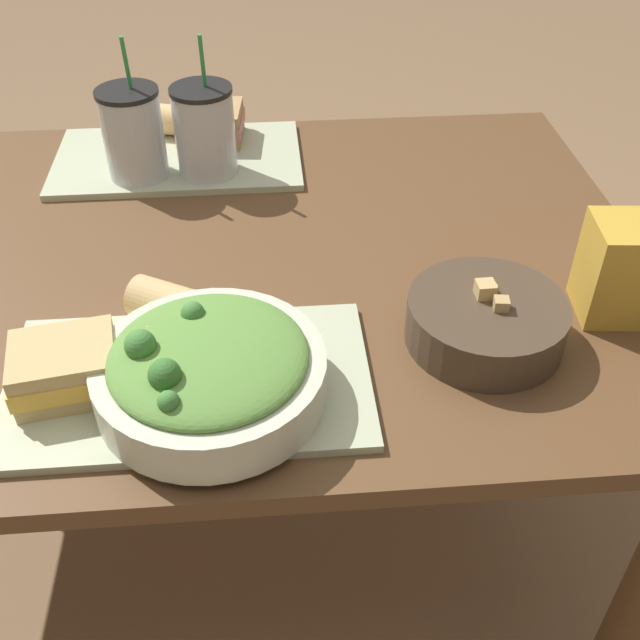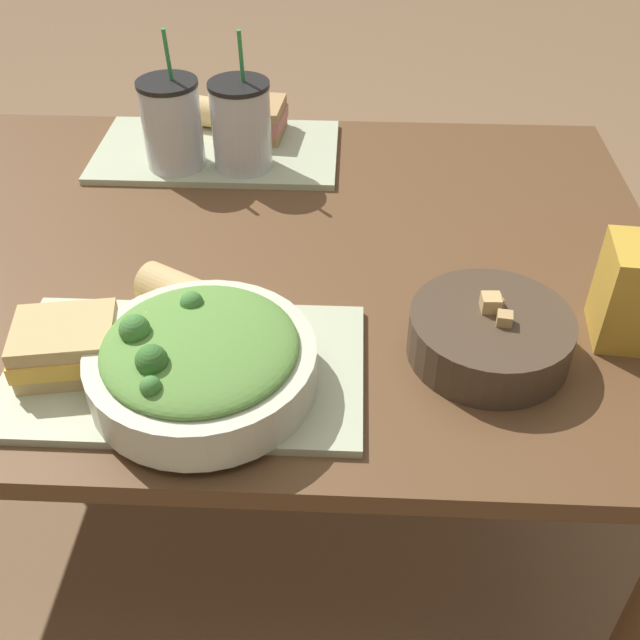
{
  "view_description": "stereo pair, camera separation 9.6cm",
  "coord_description": "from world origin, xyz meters",
  "px_view_note": "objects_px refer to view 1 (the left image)",
  "views": [
    {
      "loc": [
        0.16,
        -0.97,
        1.39
      ],
      "look_at": [
        0.22,
        -0.23,
        0.78
      ],
      "focal_mm": 42.0,
      "sensor_mm": 36.0,
      "label": 1
    },
    {
      "loc": [
        0.25,
        -0.97,
        1.39
      ],
      "look_at": [
        0.22,
        -0.23,
        0.78
      ],
      "focal_mm": 42.0,
      "sensor_mm": 36.0,
      "label": 2
    }
  ],
  "objects_px": {
    "soup_bowl": "(486,320)",
    "baguette_far": "(165,119)",
    "drink_cup_dark": "(134,136)",
    "drink_cup_red": "(205,134)",
    "salad_bowl": "(209,370)",
    "sandwich_near": "(65,368)",
    "baguette_near": "(192,311)",
    "sandwich_far": "(211,123)"
  },
  "relations": [
    {
      "from": "soup_bowl",
      "to": "baguette_far",
      "type": "height_order",
      "value": "soup_bowl"
    },
    {
      "from": "drink_cup_dark",
      "to": "drink_cup_red",
      "type": "height_order",
      "value": "same"
    },
    {
      "from": "salad_bowl",
      "to": "sandwich_near",
      "type": "bearing_deg",
      "value": 171.06
    },
    {
      "from": "soup_bowl",
      "to": "drink_cup_dark",
      "type": "xyz_separation_m",
      "value": [
        -0.5,
        0.48,
        0.05
      ]
    },
    {
      "from": "baguette_far",
      "to": "drink_cup_red",
      "type": "relative_size",
      "value": 0.55
    },
    {
      "from": "baguette_far",
      "to": "sandwich_near",
      "type": "bearing_deg",
      "value": -169.23
    },
    {
      "from": "salad_bowl",
      "to": "baguette_near",
      "type": "distance_m",
      "value": 0.13
    },
    {
      "from": "salad_bowl",
      "to": "soup_bowl",
      "type": "distance_m",
      "value": 0.37
    },
    {
      "from": "baguette_far",
      "to": "drink_cup_red",
      "type": "bearing_deg",
      "value": -136.04
    },
    {
      "from": "soup_bowl",
      "to": "sandwich_near",
      "type": "xyz_separation_m",
      "value": [
        -0.53,
        -0.06,
        0.01
      ]
    },
    {
      "from": "salad_bowl",
      "to": "drink_cup_dark",
      "type": "xyz_separation_m",
      "value": [
        -0.14,
        0.56,
        0.03
      ]
    },
    {
      "from": "sandwich_far",
      "to": "drink_cup_red",
      "type": "bearing_deg",
      "value": -85.54
    },
    {
      "from": "sandwich_far",
      "to": "drink_cup_dark",
      "type": "relative_size",
      "value": 0.53
    },
    {
      "from": "salad_bowl",
      "to": "drink_cup_dark",
      "type": "height_order",
      "value": "drink_cup_dark"
    },
    {
      "from": "sandwich_near",
      "to": "drink_cup_dark",
      "type": "bearing_deg",
      "value": 77.12
    },
    {
      "from": "sandwich_near",
      "to": "sandwich_far",
      "type": "xyz_separation_m",
      "value": [
        0.15,
        0.67,
        0.0
      ]
    },
    {
      "from": "salad_bowl",
      "to": "sandwich_near",
      "type": "xyz_separation_m",
      "value": [
        -0.17,
        0.03,
        -0.01
      ]
    },
    {
      "from": "baguette_near",
      "to": "sandwich_far",
      "type": "xyz_separation_m",
      "value": [
        0.01,
        0.57,
        0.0
      ]
    },
    {
      "from": "soup_bowl",
      "to": "drink_cup_dark",
      "type": "height_order",
      "value": "drink_cup_dark"
    },
    {
      "from": "baguette_far",
      "to": "baguette_near",
      "type": "bearing_deg",
      "value": -156.36
    },
    {
      "from": "sandwich_near",
      "to": "sandwich_far",
      "type": "relative_size",
      "value": 1.09
    },
    {
      "from": "sandwich_near",
      "to": "baguette_near",
      "type": "xyz_separation_m",
      "value": [
        0.14,
        0.1,
        -0.0
      ]
    },
    {
      "from": "sandwich_near",
      "to": "drink_cup_dark",
      "type": "height_order",
      "value": "drink_cup_dark"
    },
    {
      "from": "sandwich_near",
      "to": "sandwich_far",
      "type": "bearing_deg",
      "value": 67.31
    },
    {
      "from": "sandwich_far",
      "to": "soup_bowl",
      "type": "bearing_deg",
      "value": -52.91
    },
    {
      "from": "baguette_far",
      "to": "drink_cup_dark",
      "type": "height_order",
      "value": "drink_cup_dark"
    },
    {
      "from": "soup_bowl",
      "to": "drink_cup_red",
      "type": "relative_size",
      "value": 0.86
    },
    {
      "from": "soup_bowl",
      "to": "baguette_near",
      "type": "distance_m",
      "value": 0.39
    },
    {
      "from": "baguette_far",
      "to": "drink_cup_dark",
      "type": "xyz_separation_m",
      "value": [
        -0.04,
        -0.16,
        0.04
      ]
    },
    {
      "from": "sandwich_near",
      "to": "drink_cup_red",
      "type": "bearing_deg",
      "value": 64.52
    },
    {
      "from": "baguette_near",
      "to": "baguette_far",
      "type": "bearing_deg",
      "value": 37.0
    },
    {
      "from": "sandwich_far",
      "to": "sandwich_near",
      "type": "bearing_deg",
      "value": -97.6
    },
    {
      "from": "soup_bowl",
      "to": "baguette_near",
      "type": "relative_size",
      "value": 1.19
    },
    {
      "from": "salad_bowl",
      "to": "baguette_near",
      "type": "relative_size",
      "value": 1.57
    },
    {
      "from": "drink_cup_red",
      "to": "sandwich_far",
      "type": "bearing_deg",
      "value": 89.14
    },
    {
      "from": "sandwich_far",
      "to": "baguette_far",
      "type": "bearing_deg",
      "value": 164.98
    },
    {
      "from": "salad_bowl",
      "to": "baguette_far",
      "type": "height_order",
      "value": "salad_bowl"
    },
    {
      "from": "salad_bowl",
      "to": "drink_cup_dark",
      "type": "bearing_deg",
      "value": 104.25
    },
    {
      "from": "soup_bowl",
      "to": "baguette_near",
      "type": "xyz_separation_m",
      "value": [
        -0.38,
        0.04,
        0.01
      ]
    },
    {
      "from": "drink_cup_dark",
      "to": "drink_cup_red",
      "type": "distance_m",
      "value": 0.12
    },
    {
      "from": "soup_bowl",
      "to": "sandwich_far",
      "type": "relative_size",
      "value": 1.6
    },
    {
      "from": "sandwich_near",
      "to": "baguette_near",
      "type": "bearing_deg",
      "value": 24.97
    }
  ]
}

